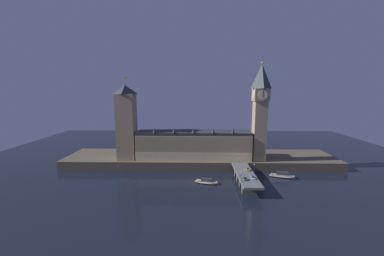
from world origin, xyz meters
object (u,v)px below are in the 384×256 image
pedestrian_near_rail (240,176)px  street_lamp_near (242,175)px  clock_tower (260,110)px  boat_downstream (282,176)px  car_southbound_lead (253,178)px  car_northbound_trail (245,179)px  victoria_tower (127,122)px  street_lamp_mid (254,168)px  boat_upstream (207,182)px  car_southbound_trail (248,170)px

pedestrian_near_rail → street_lamp_near: bearing=-93.3°
clock_tower → boat_downstream: clock_tower is taller
clock_tower → car_southbound_lead: bearing=-108.3°
car_southbound_lead → boat_downstream: size_ratio=0.26×
car_northbound_trail → pedestrian_near_rail: pedestrian_near_rail is taller
victoria_tower → pedestrian_near_rail: bearing=-26.6°
pedestrian_near_rail → street_lamp_mid: street_lamp_mid is taller
clock_tower → boat_upstream: size_ratio=4.50×
victoria_tower → street_lamp_mid: (92.31, -33.32, -24.78)m
car_southbound_lead → car_southbound_trail: car_southbound_trail is taller
car_southbound_trail → street_lamp_mid: size_ratio=0.65×
street_lamp_mid → boat_upstream: (-30.89, -0.30, -9.79)m
car_northbound_trail → car_southbound_trail: (5.03, 17.01, 0.03)m
car_southbound_lead → street_lamp_mid: bearing=72.7°
street_lamp_near → street_lamp_mid: bearing=53.6°
boat_upstream → boat_downstream: bearing=11.8°
car_northbound_trail → street_lamp_near: street_lamp_near is taller
boat_upstream → clock_tower: bearing=37.3°
clock_tower → boat_downstream: bearing=-59.5°
victoria_tower → car_southbound_lead: 102.97m
car_northbound_trail → car_southbound_trail: car_southbound_trail is taller
street_lamp_near → boat_downstream: size_ratio=0.37×
street_lamp_mid → boat_upstream: bearing=-179.4°
car_northbound_trail → boat_downstream: (30.43, 22.19, -5.99)m
car_southbound_trail → boat_upstream: 29.33m
car_southbound_trail → pedestrian_near_rail: 15.32m
car_southbound_lead → street_lamp_mid: size_ratio=0.73×
boat_upstream → car_northbound_trail: bearing=-25.7°
car_northbound_trail → boat_upstream: car_northbound_trail is taller
street_lamp_mid → boat_downstream: bearing=25.7°
boat_downstream → victoria_tower: bearing=168.9°
car_southbound_lead → pedestrian_near_rail: bearing=167.6°
street_lamp_near → clock_tower: bearing=65.1°
boat_downstream → car_northbound_trail: bearing=-143.9°
car_southbound_lead → boat_downstream: bearing=38.5°
street_lamp_near → victoria_tower: bearing=149.5°
clock_tower → boat_upstream: bearing=-142.7°
clock_tower → street_lamp_near: clock_tower is taller
boat_upstream → car_southbound_lead: bearing=-17.9°
car_northbound_trail → boat_upstream: size_ratio=0.23×
street_lamp_mid → victoria_tower: bearing=160.2°
pedestrian_near_rail → boat_upstream: (-20.44, 7.38, -6.65)m
boat_upstream → car_southbound_trail: bearing=12.0°
clock_tower → pedestrian_near_rail: 58.50m
car_northbound_trail → car_southbound_trail: size_ratio=0.91×
car_northbound_trail → street_lamp_mid: (7.94, 11.35, 3.37)m
street_lamp_mid → boat_upstream: 32.41m
clock_tower → boat_downstream: 50.46m
victoria_tower → street_lamp_mid: bearing=-19.8°
boat_downstream → boat_upstream: bearing=-168.2°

